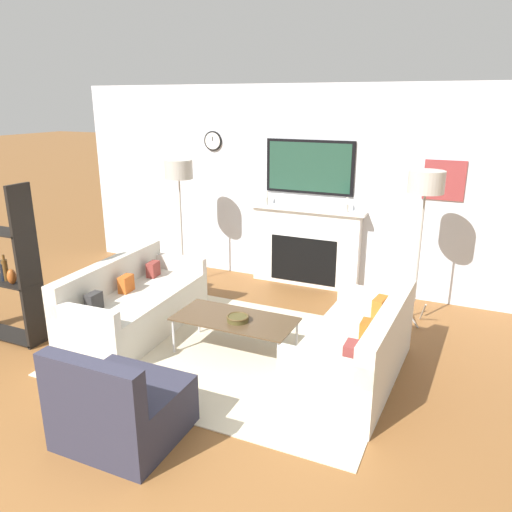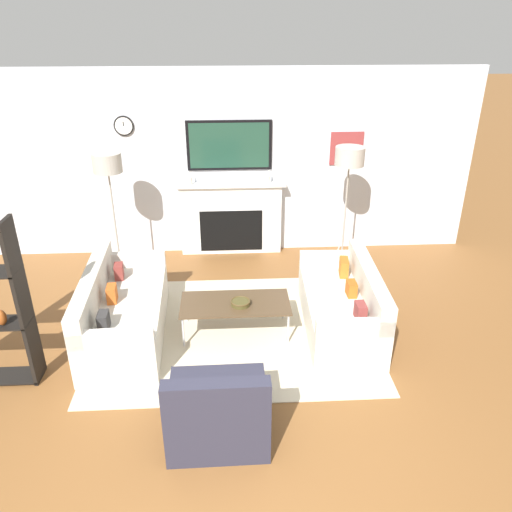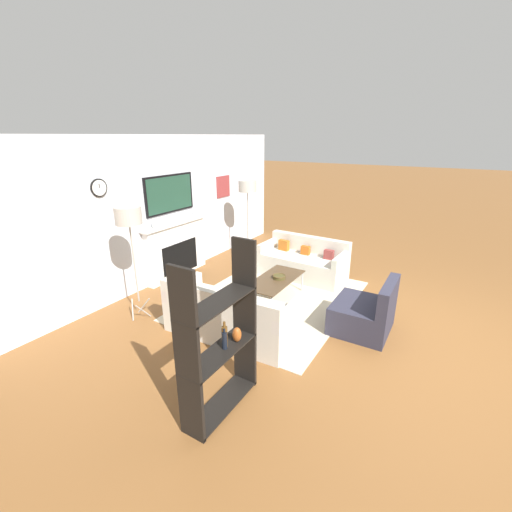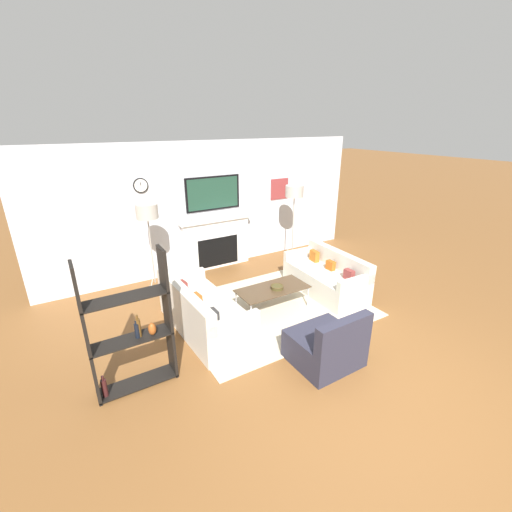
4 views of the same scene
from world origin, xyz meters
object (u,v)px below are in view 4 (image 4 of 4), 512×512
object	(u,v)px
floor_lamp_right	(294,193)
shelf_unit	(130,330)
couch_left	(203,313)
couch_right	(326,278)
armchair	(326,346)
floor_lamp_left	(147,213)
coffee_table	(273,289)
decorative_bowl	(277,287)

from	to	relation	value
floor_lamp_right	shelf_unit	distance (m)	4.65
couch_left	couch_right	size ratio (longest dim) A/B	1.09
floor_lamp_right	couch_left	bearing A→B (deg)	-151.99
armchair	floor_lamp_right	distance (m)	3.80
armchair	floor_lamp_right	bearing A→B (deg)	60.71
floor_lamp_right	floor_lamp_left	bearing A→B (deg)	180.00
couch_left	floor_lamp_right	size ratio (longest dim) A/B	1.05
floor_lamp_left	coffee_table	bearing A→B (deg)	-43.90
decorative_bowl	floor_lamp_left	world-z (taller)	floor_lamp_left
couch_right	decorative_bowl	world-z (taller)	couch_right
floor_lamp_right	shelf_unit	xyz separation A→B (m)	(-4.00, -2.22, -0.83)
decorative_bowl	floor_lamp_left	bearing A→B (deg)	136.26
couch_left	shelf_unit	size ratio (longest dim) A/B	1.08
couch_right	coffee_table	distance (m)	1.25
decorative_bowl	floor_lamp_left	size ratio (longest dim) A/B	0.13
coffee_table	shelf_unit	distance (m)	2.58
floor_lamp_left	armchair	bearing A→B (deg)	-65.54
coffee_table	shelf_unit	bearing A→B (deg)	-164.28
floor_lamp_left	floor_lamp_right	xyz separation A→B (m)	(3.14, -0.00, 0.04)
floor_lamp_left	shelf_unit	xyz separation A→B (m)	(-0.86, -2.22, -0.79)
coffee_table	decorative_bowl	world-z (taller)	decorative_bowl
coffee_table	floor_lamp_right	world-z (taller)	floor_lamp_right
floor_lamp_left	floor_lamp_right	bearing A→B (deg)	-0.00
couch_left	couch_right	bearing A→B (deg)	0.03
couch_right	coffee_table	size ratio (longest dim) A/B	1.38
armchair	coffee_table	xyz separation A→B (m)	(0.18, 1.57, 0.11)
decorative_bowl	couch_left	bearing A→B (deg)	177.02
coffee_table	floor_lamp_left	distance (m)	2.51
floor_lamp_right	shelf_unit	bearing A→B (deg)	-151.01
armchair	coffee_table	world-z (taller)	armchair
couch_left	decorative_bowl	xyz separation A→B (m)	(1.34, -0.07, 0.13)
couch_left	coffee_table	size ratio (longest dim) A/B	1.51
coffee_table	shelf_unit	world-z (taller)	shelf_unit
couch_right	floor_lamp_left	bearing A→B (deg)	152.00
armchair	floor_lamp_left	bearing A→B (deg)	114.46
couch_right	armchair	xyz separation A→B (m)	(-1.42, -1.59, -0.02)
shelf_unit	floor_lamp_right	bearing A→B (deg)	28.99
armchair	floor_lamp_left	world-z (taller)	floor_lamp_left
armchair	couch_left	bearing A→B (deg)	124.63
couch_left	decorative_bowl	world-z (taller)	couch_left
couch_right	decorative_bowl	xyz separation A→B (m)	(-1.18, -0.07, 0.14)
floor_lamp_left	couch_left	bearing A→B (deg)	-78.34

